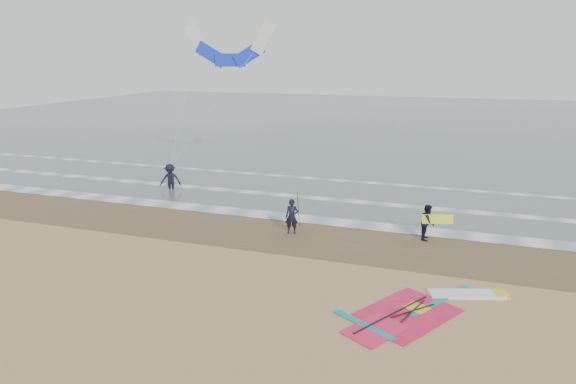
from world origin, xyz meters
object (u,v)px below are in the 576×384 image
(person_wading, at_px, (170,174))
(surf_kite, at_px, (230,49))
(windsurf_rig, at_px, (424,309))
(person_standing, at_px, (292,217))
(person_walking, at_px, (428,222))

(person_wading, height_order, surf_kite, surf_kite)
(windsurf_rig, relative_size, surf_kite, 0.62)
(surf_kite, bearing_deg, person_wading, -123.61)
(person_wading, bearing_deg, person_standing, -47.64)
(person_walking, xyz_separation_m, person_wading, (-14.99, 3.87, 0.18))
(person_standing, distance_m, surf_kite, 13.22)
(person_wading, bearing_deg, surf_kite, 37.49)
(surf_kite, bearing_deg, windsurf_rig, -47.20)
(windsurf_rig, distance_m, surf_kite, 20.79)
(person_standing, bearing_deg, person_walking, 3.34)
(person_standing, xyz_separation_m, person_wading, (-9.25, 5.07, 0.16))
(windsurf_rig, height_order, person_wading, person_wading)
(person_walking, height_order, surf_kite, surf_kite)
(person_walking, relative_size, person_wading, 0.81)
(person_standing, height_order, surf_kite, surf_kite)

